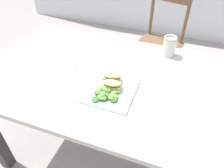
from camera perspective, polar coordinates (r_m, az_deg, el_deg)
name	(u,v)px	position (r m, az deg, el deg)	size (l,w,h in m)	color
ground_plane	(101,147)	(1.77, -2.89, -16.53)	(8.47, 8.47, 0.00)	gray
dining_table	(105,90)	(1.28, -1.97, -1.50)	(1.40, 0.88, 0.74)	#BCB7AD
chair_wooden_far	(159,44)	(2.14, 12.38, 10.44)	(0.48, 0.48, 0.87)	brown
plate_lunch	(109,91)	(1.09, -0.73, -1.87)	(0.26, 0.26, 0.01)	silver
sandwich_half_front	(112,85)	(1.07, -0.04, -0.36)	(0.10, 0.07, 0.06)	#DBB270
sandwich_half_back	(112,77)	(1.12, -0.05, 1.78)	(0.10, 0.07, 0.06)	#DBB270
salad_mixed_greens	(106,93)	(1.05, -1.66, -2.55)	(0.14, 0.14, 0.04)	#3D7033
napkin_folded	(67,79)	(1.20, -11.91, 1.42)	(0.12, 0.21, 0.00)	silver
fork_on_napkin	(69,76)	(1.21, -11.45, 2.02)	(0.04, 0.19, 0.00)	silver
mason_jar_iced_tea	(169,47)	(1.39, 15.05, 9.49)	(0.08, 0.08, 0.13)	gold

